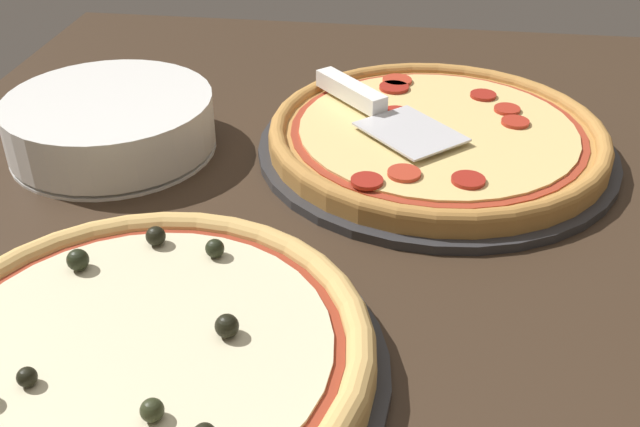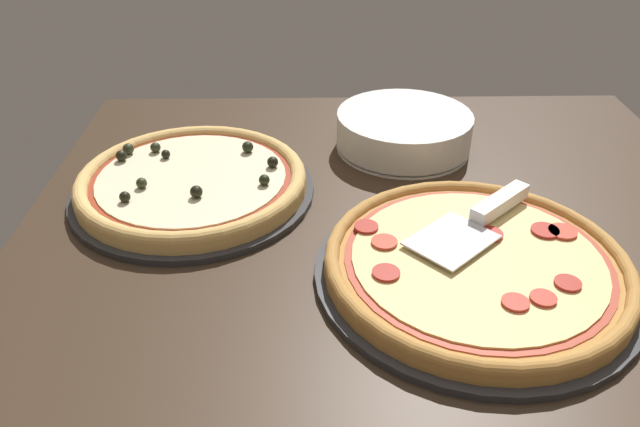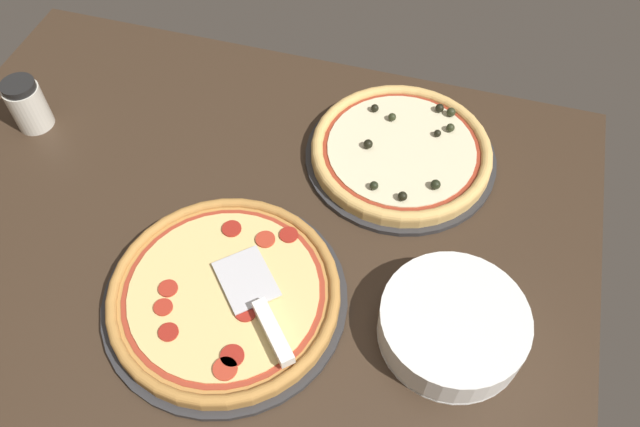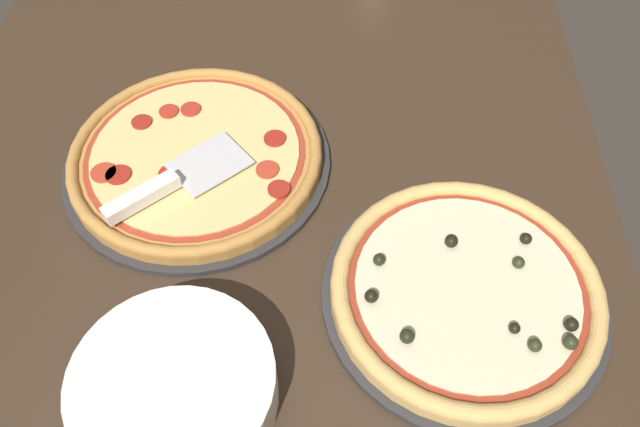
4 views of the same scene
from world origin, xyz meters
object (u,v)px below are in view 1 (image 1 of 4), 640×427
(pizza_back, at_px, (139,351))
(serving_spatula, at_px, (367,102))
(pizza_front, at_px, (437,134))
(plate_stack, at_px, (111,124))

(pizza_back, relative_size, serving_spatula, 1.78)
(pizza_front, relative_size, plate_stack, 1.64)
(plate_stack, bearing_deg, pizza_back, 113.96)
(pizza_front, xyz_separation_m, serving_spatula, (0.08, -0.03, 0.02))
(serving_spatula, distance_m, plate_stack, 0.29)
(pizza_back, bearing_deg, plate_stack, -66.04)
(pizza_front, distance_m, pizza_back, 0.43)
(pizza_back, bearing_deg, serving_spatula, -107.55)
(pizza_front, height_order, plate_stack, plate_stack)
(pizza_back, relative_size, plate_stack, 1.50)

